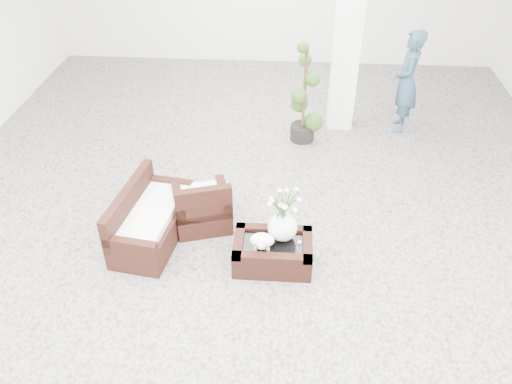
# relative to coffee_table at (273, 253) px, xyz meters

# --- Properties ---
(ground) EXTENTS (11.00, 11.00, 0.00)m
(ground) POSITION_rel_coffee_table_xyz_m (-0.23, 0.65, -0.16)
(ground) COLOR gray
(ground) RESTS_ON ground
(column) EXTENTS (0.40, 0.40, 3.50)m
(column) POSITION_rel_coffee_table_xyz_m (0.97, 3.45, 1.59)
(column) COLOR white
(column) RESTS_ON ground
(coffee_table) EXTENTS (0.90, 0.60, 0.31)m
(coffee_table) POSITION_rel_coffee_table_xyz_m (0.00, 0.00, 0.00)
(coffee_table) COLOR #35170F
(coffee_table) RESTS_ON ground
(sheep_figurine) EXTENTS (0.28, 0.23, 0.21)m
(sheep_figurine) POSITION_rel_coffee_table_xyz_m (-0.12, -0.10, 0.26)
(sheep_figurine) COLOR white
(sheep_figurine) RESTS_ON coffee_table
(planter_narcissus) EXTENTS (0.44, 0.44, 0.80)m
(planter_narcissus) POSITION_rel_coffee_table_xyz_m (0.10, 0.10, 0.56)
(planter_narcissus) COLOR white
(planter_narcissus) RESTS_ON coffee_table
(tealight) EXTENTS (0.04, 0.04, 0.03)m
(tealight) POSITION_rel_coffee_table_xyz_m (0.30, 0.02, 0.17)
(tealight) COLOR white
(tealight) RESTS_ON coffee_table
(armchair) EXTENTS (0.84, 0.83, 0.73)m
(armchair) POSITION_rel_coffee_table_xyz_m (-0.93, 0.68, 0.21)
(armchair) COLOR #35170F
(armchair) RESTS_ON ground
(loveseat) EXTENTS (0.83, 1.41, 0.71)m
(loveseat) POSITION_rel_coffee_table_xyz_m (-1.49, 0.35, 0.20)
(loveseat) COLOR #35170F
(loveseat) RESTS_ON ground
(topiary) EXTENTS (0.43, 0.43, 1.61)m
(topiary) POSITION_rel_coffee_table_xyz_m (0.34, 2.90, 0.65)
(topiary) COLOR #254616
(topiary) RESTS_ON ground
(shopper) EXTENTS (0.50, 0.67, 1.67)m
(shopper) POSITION_rel_coffee_table_xyz_m (1.97, 3.39, 0.68)
(shopper) COLOR #274356
(shopper) RESTS_ON ground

